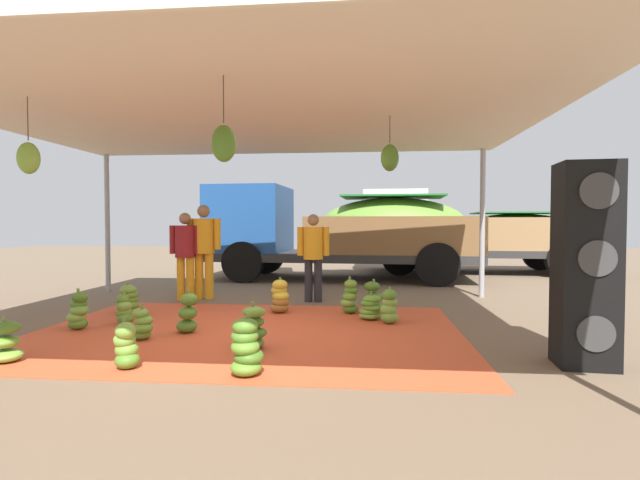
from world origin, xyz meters
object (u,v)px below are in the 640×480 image
banana_bunch_13 (373,298)px  worker_0 (204,244)px  banana_bunch_4 (78,312)px  speaker_stack (586,265)px  cargo_truck_main (338,229)px  banana_bunch_5 (188,315)px  banana_bunch_11 (350,298)px  banana_bunch_1 (280,297)px  worker_2 (313,251)px  worker_1 (185,249)px  banana_bunch_3 (389,307)px  banana_bunch_10 (5,343)px  banana_bunch_7 (124,310)px  banana_bunch_8 (129,301)px  banana_bunch_0 (371,308)px  banana_bunch_12 (252,329)px  banana_bunch_2 (246,349)px  cargo_truck_far (464,232)px  banana_bunch_9 (142,325)px  banana_bunch_6 (126,346)px

banana_bunch_13 → worker_0: bearing=160.7°
banana_bunch_13 → banana_bunch_4: bearing=-158.2°
speaker_stack → cargo_truck_main: bearing=111.8°
banana_bunch_5 → banana_bunch_11: (2.05, 1.51, 0.01)m
banana_bunch_1 → worker_2: (0.41, 1.13, 0.68)m
banana_bunch_1 → worker_1: worker_1 is taller
banana_bunch_3 → worker_0: size_ratio=0.29×
banana_bunch_10 → cargo_truck_main: size_ratio=0.07×
banana_bunch_1 → banana_bunch_3: 1.81m
banana_bunch_3 → banana_bunch_13: bearing=104.4°
banana_bunch_13 → worker_2: 1.60m
banana_bunch_7 → banana_bunch_8: size_ratio=0.91×
banana_bunch_8 → cargo_truck_main: size_ratio=0.07×
banana_bunch_1 → banana_bunch_13: bearing=6.0°
speaker_stack → banana_bunch_10: bearing=-175.8°
banana_bunch_7 → worker_2: worker_2 is taller
banana_bunch_10 → banana_bunch_7: bearing=80.3°
worker_2 → banana_bunch_0: bearing=-56.1°
banana_bunch_1 → banana_bunch_12: (0.07, -2.14, -0.03)m
banana_bunch_13 → cargo_truck_main: size_ratio=0.08×
banana_bunch_2 → cargo_truck_far: cargo_truck_far is taller
banana_bunch_12 → banana_bunch_13: (1.41, 2.30, 0.01)m
banana_bunch_11 → worker_0: size_ratio=0.33×
banana_bunch_1 → cargo_truck_main: cargo_truck_main is taller
banana_bunch_9 → worker_2: bearing=59.5°
banana_bunch_0 → banana_bunch_9: (-2.80, -1.48, 0.01)m
cargo_truck_far → worker_1: bearing=-138.1°
banana_bunch_4 → banana_bunch_3: bearing=10.6°
banana_bunch_12 → cargo_truck_far: cargo_truck_far is taller
worker_2 → cargo_truck_far: bearing=55.6°
banana_bunch_5 → banana_bunch_6: bearing=-91.4°
banana_bunch_12 → banana_bunch_13: banana_bunch_13 is taller
banana_bunch_7 → banana_bunch_11: banana_bunch_11 is taller
banana_bunch_6 → worker_0: size_ratio=0.28×
cargo_truck_main → worker_0: 4.16m
banana_bunch_2 → speaker_stack: size_ratio=0.29×
worker_2 → banana_bunch_7: bearing=-137.6°
banana_bunch_8 → cargo_truck_far: size_ratio=0.08×
banana_bunch_11 → cargo_truck_far: cargo_truck_far is taller
banana_bunch_12 → banana_bunch_0: bearing=51.9°
banana_bunch_2 → banana_bunch_13: (1.24, 3.25, -0.03)m
banana_bunch_7 → banana_bunch_13: size_ratio=0.87×
banana_bunch_0 → banana_bunch_13: bearing=85.0°
banana_bunch_2 → cargo_truck_main: cargo_truck_main is taller
banana_bunch_3 → banana_bunch_5: (-2.63, -0.83, 0.01)m
banana_bunch_3 → banana_bunch_4: banana_bunch_4 is taller
worker_0 → banana_bunch_1: bearing=-36.9°
banana_bunch_3 → cargo_truck_main: cargo_truck_main is taller
banana_bunch_8 → worker_0: 1.97m
worker_1 → worker_2: 2.41m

